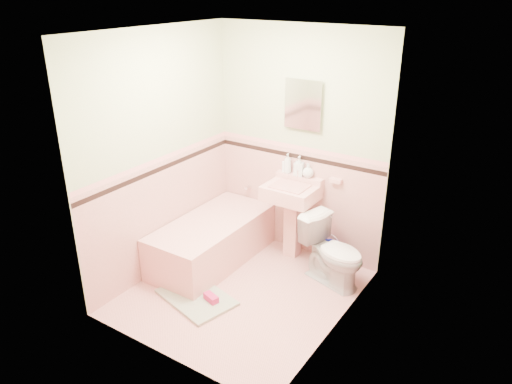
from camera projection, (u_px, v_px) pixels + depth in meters
The scene contains 32 objects.
floor at pixel (242, 292), 4.94m from camera, with size 2.20×2.20×0.00m, color pink.
ceiling at pixel (239, 31), 3.95m from camera, with size 2.20×2.20×0.00m, color white.
wall_back at pixel (299, 145), 5.29m from camera, with size 2.50×2.50×0.00m, color #F6ECC8.
wall_front at pixel (155, 222), 3.60m from camera, with size 2.50×2.50×0.00m, color #F6ECC8.
wall_left at pixel (159, 156), 4.95m from camera, with size 2.50×2.50×0.00m, color #F6ECC8.
wall_right at pixel (343, 201), 3.94m from camera, with size 2.50×2.50×0.00m, color #F6ECC8.
wainscot_back at pixel (297, 200), 5.54m from camera, with size 2.00×2.00×0.00m, color #E8A39C.
wainscot_front at pixel (163, 295), 3.86m from camera, with size 2.00×2.00×0.00m, color #E8A39C.
wainscot_left at pixel (165, 214), 5.20m from camera, with size 2.20×2.20×0.00m, color #E8A39C.
wainscot_right at pixel (337, 270), 4.20m from camera, with size 2.20×2.20×0.00m, color #E8A39C.
accent_back at pixel (298, 157), 5.33m from camera, with size 2.00×2.00×0.00m, color black.
accent_front at pixel (158, 236), 3.66m from camera, with size 2.00×2.00×0.00m, color black.
accent_left at pixel (162, 168), 4.99m from camera, with size 2.20×2.20×0.00m, color black.
accent_right at pixel (340, 215), 4.00m from camera, with size 2.20×2.20×0.00m, color black.
cap_back at pixel (298, 148), 5.29m from camera, with size 2.00×2.00×0.00m, color pink.
cap_front at pixel (157, 224), 3.62m from camera, with size 2.00×2.00×0.00m, color pink.
cap_left at pixel (161, 159), 4.95m from camera, with size 2.20×2.20×0.00m, color pink.
cap_right at pixel (341, 203), 3.96m from camera, with size 2.20×2.20×0.00m, color pink.
bathtub at pixel (212, 242), 5.42m from camera, with size 0.70×1.50×0.45m, color #E19B95.
tub_faucet at pixel (248, 187), 5.81m from camera, with size 0.04×0.04×0.12m, color silver.
sink at pixel (290, 222), 5.40m from camera, with size 0.55×0.48×0.87m, color #E19B95, non-canonical shape.
sink_faucet at pixel (298, 174), 5.30m from camera, with size 0.02×0.02×0.10m, color silver.
medicine_cabinet at pixel (304, 104), 5.06m from camera, with size 0.36×0.04×0.45m, color white.
soap_dish at pixel (336, 181), 5.14m from camera, with size 0.12×0.07×0.04m, color #E19B95.
soap_bottle_left at pixel (288, 163), 5.38m from camera, with size 0.08×0.09×0.22m, color #B2B2B2.
soap_bottle_mid at pixel (299, 166), 5.31m from camera, with size 0.10×0.10×0.22m, color #B2B2B2.
soap_bottle_right at pixel (308, 170), 5.26m from camera, with size 0.12×0.12×0.16m, color #B2B2B2.
tube at pixel (284, 167), 5.42m from camera, with size 0.04×0.04×0.12m, color white.
toilet at pixel (334, 252), 4.97m from camera, with size 0.39×0.69×0.70m, color white.
bucket at pixel (329, 253), 5.40m from camera, with size 0.24×0.24×0.24m, color #1022B1, non-canonical shape.
bath_mat at pixel (196, 297), 4.82m from camera, with size 0.74×0.49×0.03m, color #99A287.
shoe at pixel (211, 298), 4.73m from camera, with size 0.16×0.08×0.06m, color #BF1E59.
Camera 1 is at (2.38, -3.39, 2.87)m, focal length 34.51 mm.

